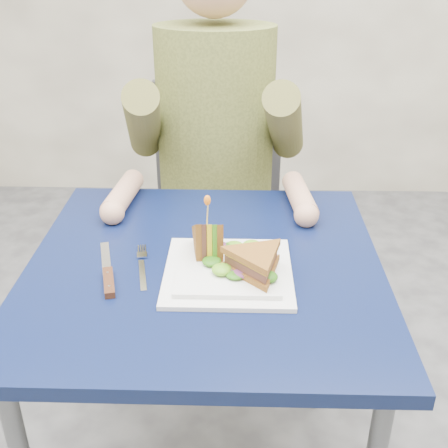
{
  "coord_description": "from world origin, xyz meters",
  "views": [
    {
      "loc": [
        0.07,
        -1.01,
        1.36
      ],
      "look_at": [
        0.04,
        0.01,
        0.82
      ],
      "focal_mm": 45.0,
      "sensor_mm": 36.0,
      "label": 1
    }
  ],
  "objects_px": {
    "diner": "(215,105)",
    "knife": "(108,277)",
    "sandwich_upright": "(208,240)",
    "fork": "(142,268)",
    "table": "(205,293)",
    "chair": "(217,206)",
    "plate": "(228,270)",
    "sandwich_flat": "(256,262)"
  },
  "relations": [
    {
      "from": "diner",
      "to": "plate",
      "type": "relative_size",
      "value": 2.87
    },
    {
      "from": "diner",
      "to": "fork",
      "type": "distance_m",
      "value": 0.62
    },
    {
      "from": "chair",
      "to": "plate",
      "type": "distance_m",
      "value": 0.74
    },
    {
      "from": "table",
      "to": "chair",
      "type": "xyz_separation_m",
      "value": [
        0.0,
        0.67,
        -0.11
      ]
    },
    {
      "from": "plate",
      "to": "chair",
      "type": "bearing_deg",
      "value": 94.13
    },
    {
      "from": "table",
      "to": "plate",
      "type": "xyz_separation_m",
      "value": [
        0.05,
        -0.04,
        0.09
      ]
    },
    {
      "from": "table",
      "to": "knife",
      "type": "bearing_deg",
      "value": -159.22
    },
    {
      "from": "chair",
      "to": "knife",
      "type": "bearing_deg",
      "value": -104.47
    },
    {
      "from": "table",
      "to": "diner",
      "type": "distance_m",
      "value": 0.61
    },
    {
      "from": "table",
      "to": "sandwich_upright",
      "type": "relative_size",
      "value": 6.09
    },
    {
      "from": "chair",
      "to": "fork",
      "type": "xyz_separation_m",
      "value": [
        -0.13,
        -0.69,
        0.19
      ]
    },
    {
      "from": "plate",
      "to": "sandwich_upright",
      "type": "xyz_separation_m",
      "value": [
        -0.04,
        0.04,
        0.05
      ]
    },
    {
      "from": "table",
      "to": "fork",
      "type": "height_order",
      "value": "fork"
    },
    {
      "from": "plate",
      "to": "knife",
      "type": "height_order",
      "value": "plate"
    },
    {
      "from": "table",
      "to": "knife",
      "type": "distance_m",
      "value": 0.22
    },
    {
      "from": "fork",
      "to": "plate",
      "type": "bearing_deg",
      "value": -4.84
    },
    {
      "from": "fork",
      "to": "sandwich_flat",
      "type": "bearing_deg",
      "value": -9.73
    },
    {
      "from": "table",
      "to": "sandwich_upright",
      "type": "xyz_separation_m",
      "value": [
        0.01,
        0.0,
        0.13
      ]
    },
    {
      "from": "diner",
      "to": "fork",
      "type": "xyz_separation_m",
      "value": [
        -0.13,
        -0.58,
        -0.18
      ]
    },
    {
      "from": "diner",
      "to": "sandwich_upright",
      "type": "height_order",
      "value": "diner"
    },
    {
      "from": "table",
      "to": "knife",
      "type": "xyz_separation_m",
      "value": [
        -0.19,
        -0.07,
        0.09
      ]
    },
    {
      "from": "chair",
      "to": "fork",
      "type": "relative_size",
      "value": 5.2
    },
    {
      "from": "diner",
      "to": "knife",
      "type": "bearing_deg",
      "value": -106.93
    },
    {
      "from": "chair",
      "to": "sandwich_upright",
      "type": "relative_size",
      "value": 7.56
    },
    {
      "from": "fork",
      "to": "knife",
      "type": "height_order",
      "value": "knife"
    },
    {
      "from": "sandwich_upright",
      "to": "table",
      "type": "bearing_deg",
      "value": -171.55
    },
    {
      "from": "diner",
      "to": "plate",
      "type": "height_order",
      "value": "diner"
    },
    {
      "from": "chair",
      "to": "sandwich_upright",
      "type": "xyz_separation_m",
      "value": [
        0.01,
        -0.66,
        0.24
      ]
    },
    {
      "from": "diner",
      "to": "knife",
      "type": "xyz_separation_m",
      "value": [
        -0.19,
        -0.63,
        -0.18
      ]
    },
    {
      "from": "sandwich_flat",
      "to": "fork",
      "type": "distance_m",
      "value": 0.24
    },
    {
      "from": "table",
      "to": "fork",
      "type": "relative_size",
      "value": 4.19
    },
    {
      "from": "table",
      "to": "sandwich_flat",
      "type": "height_order",
      "value": "sandwich_flat"
    },
    {
      "from": "table",
      "to": "fork",
      "type": "bearing_deg",
      "value": -167.42
    },
    {
      "from": "chair",
      "to": "sandwich_upright",
      "type": "height_order",
      "value": "chair"
    },
    {
      "from": "diner",
      "to": "sandwich_upright",
      "type": "distance_m",
      "value": 0.57
    },
    {
      "from": "sandwich_upright",
      "to": "fork",
      "type": "height_order",
      "value": "sandwich_upright"
    },
    {
      "from": "table",
      "to": "plate",
      "type": "distance_m",
      "value": 0.11
    },
    {
      "from": "plate",
      "to": "fork",
      "type": "xyz_separation_m",
      "value": [
        -0.18,
        0.02,
        -0.01
      ]
    },
    {
      "from": "diner",
      "to": "table",
      "type": "bearing_deg",
      "value": -90.0
    },
    {
      "from": "knife",
      "to": "plate",
      "type": "bearing_deg",
      "value": 6.7
    },
    {
      "from": "fork",
      "to": "table",
      "type": "bearing_deg",
      "value": 12.58
    },
    {
      "from": "diner",
      "to": "sandwich_flat",
      "type": "xyz_separation_m",
      "value": [
        0.11,
        -0.62,
        -0.14
      ]
    }
  ]
}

